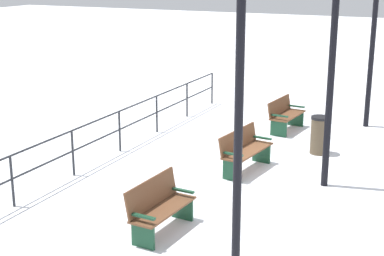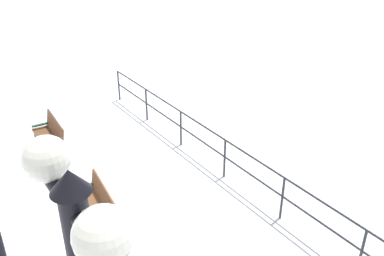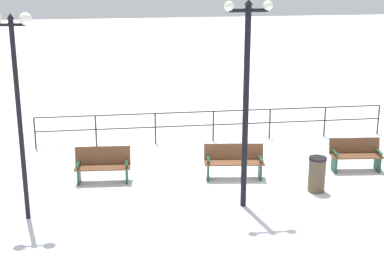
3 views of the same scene
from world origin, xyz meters
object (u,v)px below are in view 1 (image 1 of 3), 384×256
Objects in this scene: bench_third at (285,115)px; bench_second at (245,150)px; trash_bin at (320,135)px; lamppost_far at (375,17)px; lamppost_near at (240,64)px; lamppost_middle at (333,39)px; bench_nearest at (159,206)px.

bench_second is at bearing -82.44° from bench_third.
trash_bin is at bearing 64.52° from bench_second.
lamppost_far is (1.80, 4.86, 2.53)m from bench_second.
bench_second is at bearing -122.29° from trash_bin.
lamppost_near is (1.92, -8.62, 2.82)m from bench_third.
lamppost_middle is (1.92, -3.61, 2.53)m from bench_third.
lamppost_near is at bearing -90.00° from lamppost_middle.
lamppost_middle is at bearing -90.00° from lamppost_far.
lamppost_near is at bearing -90.00° from lamppost_far.
bench_third is (-0.13, 3.47, -0.03)m from bench_second.
bench_third is 4.81m from lamppost_middle.
lamppost_middle is 5.00m from lamppost_far.
lamppost_far reaches higher than bench_third.
lamppost_near is (2.02, -1.69, 2.81)m from bench_nearest.
trash_bin is at bearing 78.88° from bench_nearest.
lamppost_far is (0.00, 10.01, -0.26)m from lamppost_near.
bench_third is 0.30× the size of lamppost_middle.
lamppost_middle is at bearing -73.36° from trash_bin.
lamppost_middle reaches higher than trash_bin.
bench_second is 0.35× the size of lamppost_far.
bench_second is at bearing -110.30° from lamppost_far.
bench_third is at bearing -144.14° from lamppost_far.
bench_third is at bearing 118.05° from lamppost_middle.
lamppost_middle reaches higher than bench_nearest.
bench_third is 0.32× the size of lamppost_near.
trash_bin is (1.41, 5.36, -0.00)m from bench_nearest.
bench_nearest is at bearing 140.15° from lamppost_near.
bench_nearest and trash_bin have the same top height.
bench_nearest is 0.31× the size of lamppost_middle.
lamppost_far is at bearing 76.52° from bench_second.
lamppost_near is 5.09× the size of trash_bin.
lamppost_middle is (0.00, 5.02, -0.29)m from lamppost_near.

